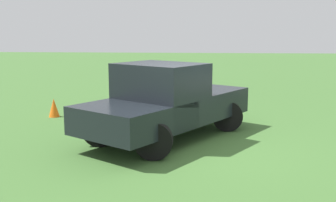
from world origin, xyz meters
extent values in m
plane|color=#3D662D|center=(0.00, 0.00, 0.00)|extent=(80.00, 80.00, 0.00)
cylinder|color=black|center=(-0.58, 2.41, 0.39)|extent=(0.77, 0.22, 0.77)
cylinder|color=black|center=(0.72, 1.57, 0.39)|extent=(0.77, 0.22, 0.77)
cylinder|color=black|center=(-2.18, -0.06, 0.39)|extent=(0.77, 0.22, 0.77)
cylinder|color=black|center=(-0.88, -0.91, 0.39)|extent=(0.77, 0.22, 0.77)
cube|color=black|center=(0.02, 1.92, 0.73)|extent=(2.56, 2.56, 0.64)
cube|color=black|center=(-0.88, 0.52, 1.11)|extent=(2.36, 2.25, 1.40)
cube|color=slate|center=(-0.88, 0.52, 1.55)|extent=(2.11, 1.98, 0.48)
cube|color=black|center=(-1.38, -0.25, 0.71)|extent=(2.76, 2.87, 0.60)
cube|color=silver|center=(0.49, 2.64, 0.47)|extent=(1.56, 1.07, 0.16)
cone|color=orange|center=(-4.34, 2.87, 0.28)|extent=(0.32, 0.32, 0.55)
camera|label=1|loc=(0.06, -8.47, 2.51)|focal=42.60mm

